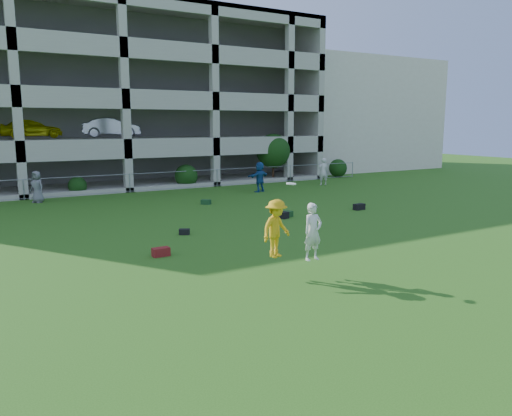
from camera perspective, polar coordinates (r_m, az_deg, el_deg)
ground at (r=14.98m, az=6.87°, el=-6.86°), size 100.00×100.00×0.00m
stucco_building at (r=50.60m, az=8.65°, el=10.41°), size 16.00×14.00×10.00m
bystander_c at (r=29.40m, az=-23.76°, el=2.22°), size 0.94×0.99×1.71m
bystander_d at (r=31.19m, az=0.42°, el=3.57°), size 1.82×1.07×1.87m
bystander_e at (r=34.98m, az=7.69°, el=4.15°), size 0.78×0.62×1.87m
bag_red_a at (r=16.45m, az=-10.81°, el=-4.95°), size 0.56×0.31×0.28m
bag_black_b at (r=19.45m, az=-8.19°, el=-2.70°), size 0.47×0.41×0.22m
bag_green_c at (r=22.93m, az=3.58°, el=-0.69°), size 0.59×0.50×0.26m
crate_d at (r=22.53m, az=3.20°, el=-0.82°), size 0.44×0.44×0.30m
bag_black_e at (r=25.27m, az=11.70°, el=0.14°), size 0.63×0.36×0.30m
bag_green_g at (r=26.56m, az=-5.74°, el=0.69°), size 0.56×0.57×0.25m
frisbee_contest at (r=13.74m, az=3.45°, el=-2.44°), size 1.79×1.11×2.16m
parking_garage at (r=40.11m, az=-18.13°, el=11.72°), size 30.00×14.00×12.00m
fence at (r=31.84m, az=-14.23°, el=2.81°), size 36.06×0.06×1.20m
shrub_row at (r=33.95m, az=-7.15°, el=4.96°), size 34.38×2.52×3.50m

